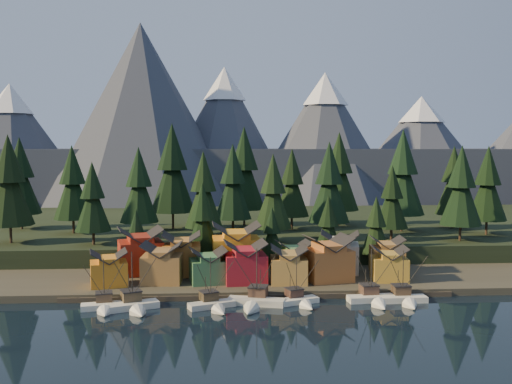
{
  "coord_description": "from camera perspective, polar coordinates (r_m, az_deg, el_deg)",
  "views": [
    {
      "loc": [
        -7.84,
        -98.3,
        30.8
      ],
      "look_at": [
        0.42,
        30.0,
        20.71
      ],
      "focal_mm": 40.0,
      "sensor_mm": 36.0,
      "label": 1
    }
  ],
  "objects": [
    {
      "name": "tree_shore_2",
      "position": [
        140.51,
        1.61,
        -4.19
      ],
      "size": [
        6.37,
        6.37,
        14.83
      ],
      "color": "#332319",
      "rests_on": "shore_strip"
    },
    {
      "name": "tree_hill_10",
      "position": [
        182.48,
        8.29,
        1.75
      ],
      "size": [
        12.75,
        12.75,
        29.69
      ],
      "color": "#332319",
      "rests_on": "hillside"
    },
    {
      "name": "house_front_2",
      "position": [
        124.87,
        -4.81,
        -7.27
      ],
      "size": [
        8.74,
        8.79,
        7.39
      ],
      "rotation": [
        0.0,
        0.0,
        0.17
      ],
      "color": "#407744",
      "rests_on": "shore_strip"
    },
    {
      "name": "tree_shore_1",
      "position": [
        139.52,
        -5.37,
        -2.92
      ],
      "size": [
        8.93,
        8.93,
        20.79
      ],
      "color": "#332319",
      "rests_on": "shore_strip"
    },
    {
      "name": "tree_hill_16",
      "position": [
        186.53,
        -22.5,
        1.23
      ],
      "size": [
        12.01,
        12.01,
        27.98
      ],
      "color": "#332319",
      "rests_on": "hillside"
    },
    {
      "name": "tree_hill_14",
      "position": [
        185.16,
        19.16,
        0.85
      ],
      "size": [
        10.87,
        10.87,
        25.33
      ],
      "color": "#332319",
      "rests_on": "hillside"
    },
    {
      "name": "house_front_5",
      "position": [
        127.12,
        7.24,
        -6.48
      ],
      "size": [
        10.92,
        10.25,
        9.87
      ],
      "rotation": [
        0.0,
        0.0,
        0.2
      ],
      "color": "#AE632C",
      "rests_on": "shore_strip"
    },
    {
      "name": "tree_hill_13",
      "position": [
        160.0,
        19.84,
        0.31
      ],
      "size": [
        10.91,
        10.91,
        25.4
      ],
      "color": "#332319",
      "rests_on": "hillside"
    },
    {
      "name": "ground",
      "position": [
        103.31,
        0.86,
        -12.86
      ],
      "size": [
        500.0,
        500.0,
        0.0
      ],
      "primitive_type": "plane",
      "color": "black",
      "rests_on": "ground"
    },
    {
      "name": "tree_hill_3",
      "position": [
        160.23,
        -11.62,
        0.42
      ],
      "size": [
        10.75,
        10.75,
        25.04
      ],
      "color": "#332319",
      "rests_on": "hillside"
    },
    {
      "name": "house_back_0",
      "position": [
        135.8,
        -11.48,
        -5.67
      ],
      "size": [
        11.76,
        11.48,
        10.61
      ],
      "rotation": [
        0.0,
        0.0,
        0.25
      ],
      "color": "maroon",
      "rests_on": "shore_strip"
    },
    {
      "name": "house_back_4",
      "position": [
        135.88,
        8.36,
        -5.87
      ],
      "size": [
        10.22,
        9.95,
        9.49
      ],
      "rotation": [
        0.0,
        0.0,
        -0.2
      ],
      "color": "beige",
      "rests_on": "shore_strip"
    },
    {
      "name": "boat_6",
      "position": [
        118.12,
        14.72,
        -9.65
      ],
      "size": [
        9.37,
        10.2,
        11.49
      ],
      "rotation": [
        0.0,
        0.0,
        0.01
      ],
      "color": "silver",
      "rests_on": "ground"
    },
    {
      "name": "tree_hill_6",
      "position": [
        163.69,
        -2.33,
        0.76
      ],
      "size": [
        11.12,
        11.12,
        25.91
      ],
      "color": "#332319",
      "rests_on": "hillside"
    },
    {
      "name": "house_front_4",
      "position": [
        124.67,
        3.29,
        -7.16
      ],
      "size": [
        8.19,
        8.77,
        7.9
      ],
      "rotation": [
        0.0,
        0.0,
        -0.06
      ],
      "color": "#A87D3B",
      "rests_on": "shore_strip"
    },
    {
      "name": "house_front_1",
      "position": [
        125.91,
        -9.39,
        -6.91
      ],
      "size": [
        8.79,
        8.47,
        8.67
      ],
      "rotation": [
        0.0,
        0.0,
        -0.05
      ],
      "color": "olive",
      "rests_on": "shore_strip"
    },
    {
      "name": "tree_hill_17",
      "position": [
        174.08,
        22.15,
        0.55
      ],
      "size": [
        10.88,
        10.88,
        25.34
      ],
      "color": "#332319",
      "rests_on": "hillside"
    },
    {
      "name": "tree_hill_5",
      "position": [
        148.82,
        -5.27,
        -0.04
      ],
      "size": [
        10.28,
        10.28,
        23.95
      ],
      "color": "#332319",
      "rests_on": "hillside"
    },
    {
      "name": "hillside",
      "position": [
        190.51,
        -1.29,
        -3.9
      ],
      "size": [
        420.0,
        100.0,
        6.0
      ],
      "primitive_type": "cube",
      "color": "black",
      "rests_on": "ground"
    },
    {
      "name": "tree_hill_15",
      "position": [
        180.63,
        -1.19,
        2.08
      ],
      "size": [
        13.52,
        13.52,
        31.49
      ],
      "color": "#332319",
      "rests_on": "hillside"
    },
    {
      "name": "tree_hill_11",
      "position": [
        155.84,
        13.44,
        -0.72
      ],
      "size": [
        8.64,
        8.64,
        20.12
      ],
      "color": "#332319",
      "rests_on": "hillside"
    },
    {
      "name": "tree_shore_4",
      "position": [
        145.02,
        11.91,
        -3.48
      ],
      "size": [
        7.42,
        7.42,
        17.28
      ],
      "color": "#332319",
      "rests_on": "shore_strip"
    },
    {
      "name": "tree_hill_1",
      "position": [
        171.91,
        -17.87,
        0.65
      ],
      "size": [
        10.95,
        10.95,
        25.5
      ],
      "color": "#332319",
      "rests_on": "hillside"
    },
    {
      "name": "boat_1",
      "position": [
        111.83,
        -12.06,
        -10.33
      ],
      "size": [
        10.36,
        10.94,
        12.22
      ],
      "rotation": [
        0.0,
        0.0,
        0.37
      ],
      "color": "silver",
      "rests_on": "ground"
    },
    {
      "name": "boat_2",
      "position": [
        110.8,
        -4.26,
        -10.55
      ],
      "size": [
        9.69,
        10.15,
        10.86
      ],
      "rotation": [
        0.0,
        0.0,
        0.37
      ],
      "color": "beige",
      "rests_on": "ground"
    },
    {
      "name": "tree_hill_8",
      "position": [
        172.08,
        3.62,
        0.67
      ],
      "size": [
        10.5,
        10.5,
        24.46
      ],
      "color": "#332319",
      "rests_on": "hillside"
    },
    {
      "name": "house_back_5",
      "position": [
        137.9,
        12.96,
        -6.05
      ],
      "size": [
        8.02,
        8.1,
        8.28
      ],
      "rotation": [
        0.0,
        0.0,
        -0.09
      ],
      "color": "#9F6F38",
      "rests_on": "shore_strip"
    },
    {
      "name": "boat_4",
      "position": [
        113.75,
        4.41,
        -10.19
      ],
      "size": [
        9.04,
        9.51,
        10.38
      ],
      "rotation": [
        0.0,
        0.0,
        0.35
      ],
      "color": "white",
      "rests_on": "ground"
    },
    {
      "name": "tree_shore_3",
      "position": [
        142.25,
        7.24,
        -3.5
      ],
      "size": [
        7.56,
        7.56,
        17.61
      ],
      "color": "#332319",
      "rests_on": "shore_strip"
    },
    {
      "name": "tree_hill_7",
      "position": [
        147.45,
        1.71,
        -0.22
      ],
      "size": [
        9.98,
        9.98,
        23.24
      ],
      "color": "#332319",
      "rests_on": "hillside"
    },
    {
      "name": "dock",
      "position": [
        118.99,
        0.22,
        -10.26
      ],
      "size": [
        80.0,
        4.0,
        1.0
      ],
      "primitive_type": "cube",
      "color": "#433B2F",
      "rests_on": "ground"
    },
    {
      "name": "shore_strip",
      "position": [
        141.75,
        -0.43,
        -7.75
      ],
      "size": [
        400.0,
        50.0,
        1.5
      ],
      "primitive_type": "cube",
      "color": "#383429",
      "rests_on": "ground"
    },
    {
      "name": "tree_hill_9",
      "position": [
        156.52,
        7.32,
        0.66
      ],
      "size": [
        11.35,
        11.35,
        26.44
      ],
      "color": "#332319",
      "rests_on": "hillside"
    },
    {
      "name": "boat_3",
      "position": [
        112.05,
        -0.12,
        -10.28
      ],
      "size": [
        11.94,
        12.5,
        12.32
      ],
      "rotation": [
        0.0,
        0.0,
        -0.27
      ],
      "color": "beige",
      "rests_on": "ground"
    },
    {
      "name": "house_back_3",
      "position": [
        132.95,
        3.78,
        -6.49
      ],
      "size": [
        8.25,
        7.52,
        7.64
      ],
      "rotation": [
        0.0,
        0.0,
        0.12
      ],
      "color": "#548447",
      "rests_on": "shore_strip"
    },
    {
      "name": "house_front_6",
      "position": [
        129.74,
        13.18,
        -6.91
      ],
      "size": [
        8.11,
        7.74,
        7.47
      ],
      "rotation": [
        0.0,
        0.0,
        -0.1
      ],
      "color": "#B78B2F",
      "rests_on": "shore_strip"
    },
    {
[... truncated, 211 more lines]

